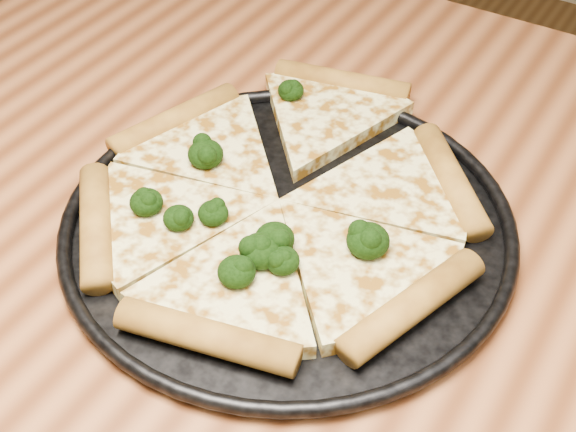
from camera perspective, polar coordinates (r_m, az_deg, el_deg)
The scene contains 4 objects.
dining_table at distance 0.69m, azimuth 6.95°, elevation -10.55°, with size 1.20×0.90×0.75m.
pizza_pan at distance 0.66m, azimuth 0.00°, elevation -0.52°, with size 0.37×0.37×0.02m.
pizza at distance 0.67m, azimuth -0.48°, elevation 1.37°, with size 0.35×0.38×0.03m.
broccoli_florets at distance 0.64m, azimuth -2.37°, elevation 0.01°, with size 0.20×0.25×0.03m.
Camera 1 is at (0.14, -0.39, 1.21)m, focal length 50.21 mm.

